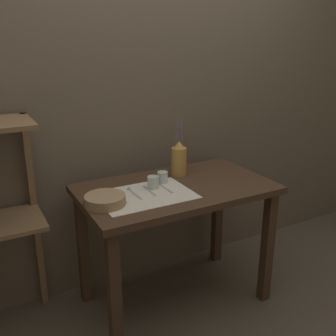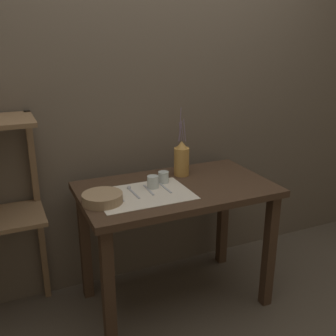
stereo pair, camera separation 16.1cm
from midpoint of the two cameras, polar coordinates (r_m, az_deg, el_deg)
name	(u,v)px [view 2 (the right image)]	position (r m, az deg, el deg)	size (l,w,h in m)	color
ground_plane	(175,298)	(2.68, 2.89, -18.42)	(12.00, 12.00, 0.00)	brown
stone_wall_back	(148,103)	(2.57, -1.12, 9.33)	(7.00, 0.06, 2.40)	brown
wooden_table	(176,206)	(2.35, 3.15, -5.51)	(1.13, 0.65, 0.78)	#422D1E
linen_cloth	(144,194)	(2.18, -1.43, -3.88)	(0.52, 0.36, 0.00)	beige
pitcher_with_flowers	(182,159)	(2.45, 3.87, 1.24)	(0.09, 0.09, 0.43)	#B7843D
wooden_bowl	(102,198)	(2.08, -7.31, -4.41)	(0.21, 0.21, 0.05)	#9E7F5B
glass_tumbler_near	(153,182)	(2.25, -0.17, -2.05)	(0.07, 0.07, 0.07)	silver
glass_tumbler_far	(164,177)	(2.33, 1.32, -1.35)	(0.06, 0.06, 0.07)	silver
fork_outer	(118,196)	(2.15, -5.16, -4.10)	(0.02, 0.16, 0.00)	#A8A8AD
spoon_inner	(131,190)	(2.23, -3.38, -3.20)	(0.02, 0.17, 0.02)	#A8A8AD
fork_inner	(149,190)	(2.22, -0.73, -3.26)	(0.02, 0.16, 0.00)	#A8A8AD
knife_center	(165,188)	(2.26, 1.65, -2.94)	(0.01, 0.16, 0.00)	#A8A8AD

